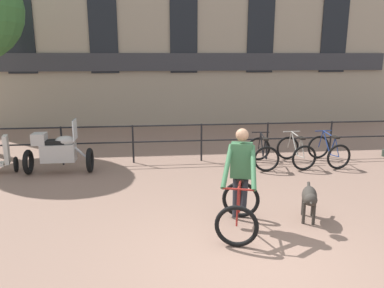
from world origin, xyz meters
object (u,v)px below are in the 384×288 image
(cyclist_with_bike, at_px, (240,185))
(dog, at_px, (310,197))
(parked_motorcycle, at_px, (58,151))
(parked_bicycle_near_lamp, at_px, (262,153))
(parked_bicycle_mid_left, at_px, (296,152))
(parked_bicycle_mid_right, at_px, (328,151))

(cyclist_with_bike, height_order, dog, cyclist_with_bike)
(dog, relative_size, parked_motorcycle, 0.62)
(parked_bicycle_near_lamp, distance_m, parked_bicycle_mid_left, 0.92)
(parked_bicycle_mid_left, distance_m, parked_bicycle_mid_right, 0.92)
(cyclist_with_bike, height_order, parked_motorcycle, cyclist_with_bike)
(dog, distance_m, parked_bicycle_near_lamp, 3.44)
(dog, distance_m, parked_bicycle_mid_left, 3.61)
(cyclist_with_bike, xyz_separation_m, parked_bicycle_near_lamp, (1.45, 3.52, -0.41))
(cyclist_with_bike, distance_m, parked_bicycle_near_lamp, 3.83)
(parked_bicycle_near_lamp, bearing_deg, parked_bicycle_mid_right, -174.89)
(dog, relative_size, parked_bicycle_near_lamp, 0.85)
(parked_bicycle_mid_left, bearing_deg, cyclist_with_bike, 53.49)
(cyclist_with_bike, distance_m, parked_motorcycle, 5.12)
(parked_bicycle_mid_right, bearing_deg, parked_bicycle_mid_left, -3.76)
(parked_motorcycle, bearing_deg, parked_bicycle_near_lamp, -89.25)
(dog, height_order, parked_bicycle_mid_right, parked_bicycle_mid_right)
(parked_bicycle_near_lamp, height_order, parked_bicycle_mid_right, same)
(parked_bicycle_near_lamp, bearing_deg, parked_bicycle_mid_left, -174.89)
(dog, bearing_deg, parked_bicycle_mid_right, 80.22)
(parked_bicycle_near_lamp, xyz_separation_m, parked_bicycle_mid_left, (0.92, -0.00, 0.00))
(dog, height_order, parked_motorcycle, parked_motorcycle)
(cyclist_with_bike, distance_m, parked_bicycle_mid_right, 4.84)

